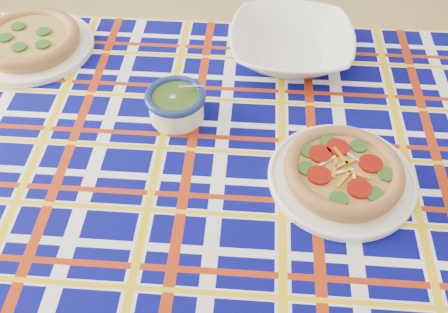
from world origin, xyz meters
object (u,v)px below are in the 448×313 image
(dining_table, at_px, (249,191))
(main_focaccia_plate, at_px, (343,171))
(serving_bowl, at_px, (291,45))
(pesto_bowl, at_px, (176,102))

(dining_table, bearing_deg, main_focaccia_plate, -6.90)
(dining_table, relative_size, serving_bowl, 6.00)
(main_focaccia_plate, bearing_deg, dining_table, -174.60)
(dining_table, bearing_deg, serving_bowl, 77.36)
(serving_bowl, bearing_deg, dining_table, -90.34)
(main_focaccia_plate, xyz_separation_m, serving_bowl, (-0.18, 0.37, 0.01))
(serving_bowl, bearing_deg, pesto_bowl, -125.12)
(serving_bowl, bearing_deg, main_focaccia_plate, -64.06)
(main_focaccia_plate, distance_m, serving_bowl, 0.41)
(pesto_bowl, distance_m, serving_bowl, 0.35)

